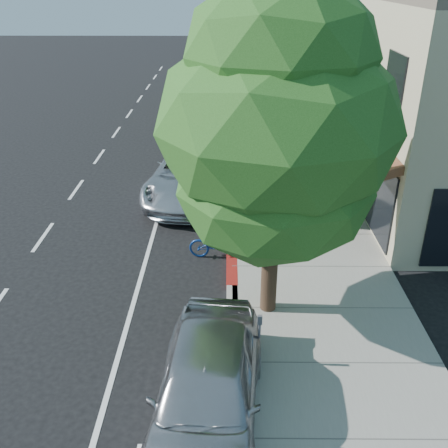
{
  "coord_description": "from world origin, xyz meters",
  "views": [
    {
      "loc": [
        -0.13,
        -12.37,
        7.78
      ],
      "look_at": [
        -0.23,
        0.33,
        1.35
      ],
      "focal_mm": 40.0,
      "sensor_mm": 36.0,
      "label": 1
    }
  ],
  "objects_px": {
    "street_tree_5": "(242,26)",
    "bicycle": "(219,244)",
    "street_tree_4": "(244,21)",
    "near_car_a": "(207,389)",
    "street_tree_0": "(276,129)",
    "street_tree_1": "(260,88)",
    "pedestrian": "(255,132)",
    "dark_sedan": "(191,124)",
    "white_pickup": "(222,106)",
    "street_tree_2": "(252,70)",
    "silver_suv": "(192,174)",
    "dark_suv_far": "(205,78)",
    "cyclist": "(211,201)",
    "street_tree_3": "(247,35)"
  },
  "relations": [
    {
      "from": "street_tree_5",
      "to": "white_pickup",
      "type": "distance_m",
      "value": 11.85
    },
    {
      "from": "street_tree_4",
      "to": "silver_suv",
      "type": "relative_size",
      "value": 1.26
    },
    {
      "from": "street_tree_2",
      "to": "silver_suv",
      "type": "xyz_separation_m",
      "value": [
        -2.4,
        -4.5,
        -3.1
      ]
    },
    {
      "from": "dark_sedan",
      "to": "silver_suv",
      "type": "bearing_deg",
      "value": -81.63
    },
    {
      "from": "street_tree_2",
      "to": "near_car_a",
      "type": "distance_m",
      "value": 15.87
    },
    {
      "from": "cyclist",
      "to": "white_pickup",
      "type": "xyz_separation_m",
      "value": [
        0.18,
        13.86,
        -0.15
      ]
    },
    {
      "from": "silver_suv",
      "to": "dark_suv_far",
      "type": "xyz_separation_m",
      "value": [
        -0.34,
        19.49,
        -0.01
      ]
    },
    {
      "from": "near_car_a",
      "to": "pedestrian",
      "type": "height_order",
      "value": "pedestrian"
    },
    {
      "from": "street_tree_0",
      "to": "near_car_a",
      "type": "bearing_deg",
      "value": -111.8
    },
    {
      "from": "street_tree_2",
      "to": "street_tree_4",
      "type": "xyz_separation_m",
      "value": [
        -0.0,
        12.0,
        0.99
      ]
    },
    {
      "from": "street_tree_1",
      "to": "street_tree_5",
      "type": "distance_m",
      "value": 24.0
    },
    {
      "from": "street_tree_1",
      "to": "white_pickup",
      "type": "distance_m",
      "value": 13.3
    },
    {
      "from": "cyclist",
      "to": "bicycle",
      "type": "distance_m",
      "value": 2.21
    },
    {
      "from": "street_tree_5",
      "to": "street_tree_2",
      "type": "bearing_deg",
      "value": -90.0
    },
    {
      "from": "street_tree_2",
      "to": "pedestrian",
      "type": "bearing_deg",
      "value": 71.42
    },
    {
      "from": "street_tree_0",
      "to": "near_car_a",
      "type": "relative_size",
      "value": 1.59
    },
    {
      "from": "street_tree_1",
      "to": "silver_suv",
      "type": "height_order",
      "value": "street_tree_1"
    },
    {
      "from": "street_tree_0",
      "to": "white_pickup",
      "type": "xyz_separation_m",
      "value": [
        -1.4,
        18.71,
        -4.01
      ]
    },
    {
      "from": "street_tree_0",
      "to": "dark_sedan",
      "type": "bearing_deg",
      "value": 100.94
    },
    {
      "from": "street_tree_0",
      "to": "near_car_a",
      "type": "distance_m",
      "value": 5.45
    },
    {
      "from": "street_tree_1",
      "to": "dark_suv_far",
      "type": "relative_size",
      "value": 1.4
    },
    {
      "from": "bicycle",
      "to": "near_car_a",
      "type": "distance_m",
      "value": 6.21
    },
    {
      "from": "white_pickup",
      "to": "pedestrian",
      "type": "xyz_separation_m",
      "value": [
        1.64,
        -5.99,
        0.23
      ]
    },
    {
      "from": "street_tree_0",
      "to": "street_tree_1",
      "type": "distance_m",
      "value": 6.01
    },
    {
      "from": "street_tree_2",
      "to": "cyclist",
      "type": "relative_size",
      "value": 3.49
    },
    {
      "from": "street_tree_5",
      "to": "bicycle",
      "type": "relative_size",
      "value": 3.76
    },
    {
      "from": "dark_suv_far",
      "to": "pedestrian",
      "type": "distance_m",
      "value": 14.57
    },
    {
      "from": "street_tree_3",
      "to": "silver_suv",
      "type": "relative_size",
      "value": 1.22
    },
    {
      "from": "street_tree_0",
      "to": "dark_sedan",
      "type": "xyz_separation_m",
      "value": [
        -2.94,
        15.21,
        -4.08
      ]
    },
    {
      "from": "street_tree_1",
      "to": "cyclist",
      "type": "height_order",
      "value": "street_tree_1"
    },
    {
      "from": "street_tree_4",
      "to": "dark_sedan",
      "type": "bearing_deg",
      "value": -108.48
    },
    {
      "from": "white_pickup",
      "to": "dark_suv_far",
      "type": "bearing_deg",
      "value": 95.91
    },
    {
      "from": "white_pickup",
      "to": "pedestrian",
      "type": "height_order",
      "value": "pedestrian"
    },
    {
      "from": "street_tree_2",
      "to": "street_tree_0",
      "type": "bearing_deg",
      "value": -90.0
    },
    {
      "from": "bicycle",
      "to": "dark_sedan",
      "type": "relative_size",
      "value": 0.42
    },
    {
      "from": "street_tree_5",
      "to": "silver_suv",
      "type": "xyz_separation_m",
      "value": [
        -2.4,
        -22.5,
        -3.24
      ]
    },
    {
      "from": "cyclist",
      "to": "white_pickup",
      "type": "height_order",
      "value": "cyclist"
    },
    {
      "from": "street_tree_4",
      "to": "near_car_a",
      "type": "xyz_separation_m",
      "value": [
        -1.4,
        -27.5,
        -4.12
      ]
    },
    {
      "from": "white_pickup",
      "to": "street_tree_1",
      "type": "bearing_deg",
      "value": -87.02
    },
    {
      "from": "street_tree_1",
      "to": "cyclist",
      "type": "distance_m",
      "value": 4.01
    },
    {
      "from": "street_tree_2",
      "to": "bicycle",
      "type": "relative_size",
      "value": 3.59
    },
    {
      "from": "bicycle",
      "to": "pedestrian",
      "type": "bearing_deg",
      "value": -1.86
    },
    {
      "from": "street_tree_1",
      "to": "street_tree_2",
      "type": "bearing_deg",
      "value": 90.0
    },
    {
      "from": "white_pickup",
      "to": "silver_suv",
      "type": "bearing_deg",
      "value": -98.41
    },
    {
      "from": "bicycle",
      "to": "street_tree_2",
      "type": "bearing_deg",
      "value": -1.06
    },
    {
      "from": "street_tree_0",
      "to": "street_tree_1",
      "type": "height_order",
      "value": "street_tree_0"
    },
    {
      "from": "street_tree_1",
      "to": "cyclist",
      "type": "relative_size",
      "value": 3.84
    },
    {
      "from": "street_tree_1",
      "to": "pedestrian",
      "type": "relative_size",
      "value": 4.14
    },
    {
      "from": "dark_suv_far",
      "to": "near_car_a",
      "type": "relative_size",
      "value": 1.02
    },
    {
      "from": "street_tree_4",
      "to": "pedestrian",
      "type": "bearing_deg",
      "value": -88.76
    }
  ]
}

